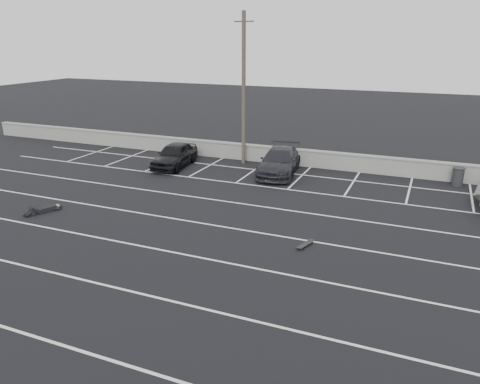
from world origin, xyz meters
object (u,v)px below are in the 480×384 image
at_px(car_right, 279,161).
at_px(utility_pole, 244,89).
at_px(trash_bin, 458,176).
at_px(skateboard, 305,245).
at_px(person, 48,206).
at_px(car_left, 175,155).

height_order(car_right, utility_pole, utility_pole).
relative_size(trash_bin, skateboard, 1.13).
bearing_deg(utility_pole, person, -113.63).
relative_size(car_right, person, 2.20).
xyz_separation_m(trash_bin, person, (-17.67, -11.73, -0.29)).
bearing_deg(utility_pole, car_left, -145.96).
height_order(car_left, person, car_left).
distance_m(utility_pole, person, 13.42).
xyz_separation_m(utility_pole, person, (-5.07, -11.60, -4.44)).
bearing_deg(utility_pole, car_right, -26.76).
distance_m(car_right, trash_bin, 9.85).
relative_size(car_right, skateboard, 5.75).
bearing_deg(skateboard, trash_bin, 79.65).
xyz_separation_m(car_right, utility_pole, (-2.87, 1.45, 3.92)).
height_order(car_right, skateboard, car_right).
distance_m(utility_pole, trash_bin, 13.26).
relative_size(person, skateboard, 2.62).
height_order(trash_bin, skateboard, trash_bin).
xyz_separation_m(trash_bin, skateboard, (-5.58, -10.90, -0.42)).
bearing_deg(skateboard, car_right, 130.74).
bearing_deg(person, car_left, 101.51).
xyz_separation_m(car_left, skateboard, (10.65, -8.31, -0.66)).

